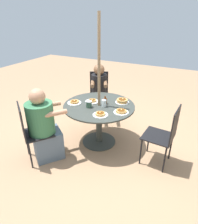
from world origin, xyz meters
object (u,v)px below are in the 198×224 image
object	(u,v)px
patio_chair_north	(165,133)
syrup_bottle	(105,101)
drinking_glass_a	(104,103)
coffee_cup	(89,104)
patio_chair_east	(99,91)
pancake_plate_a	(92,101)
pancake_plate_b	(100,114)
pancake_plate_c	(121,112)
pancake_plate_e	(122,101)
pancake_plate_d	(74,102)
patio_table	(99,113)
patio_chair_south	(31,130)
diner_south	(44,128)
diner_east	(99,94)

from	to	relation	value
patio_chair_north	syrup_bottle	world-z (taller)	patio_chair_north
drinking_glass_a	coffee_cup	bearing A→B (deg)	-58.38
patio_chair_north	patio_chair_east	bearing A→B (deg)	60.64
pancake_plate_a	pancake_plate_b	xyz separation A→B (m)	(0.38, 0.34, 0.00)
pancake_plate_c	pancake_plate_e	world-z (taller)	pancake_plate_e
pancake_plate_a	pancake_plate_d	world-z (taller)	pancake_plate_d
patio_table	pancake_plate_a	distance (m)	0.24
pancake_plate_d	syrup_bottle	size ratio (longest dim) A/B	1.67
drinking_glass_a	patio_chair_north	bearing A→B (deg)	86.32
patio_chair_south	pancake_plate_c	xyz separation A→B (m)	(-0.78, 1.08, 0.20)
syrup_bottle	drinking_glass_a	world-z (taller)	syrup_bottle
pancake_plate_c	pancake_plate_e	distance (m)	0.37
patio_chair_east	pancake_plate_c	size ratio (longest dim) A/B	4.15
coffee_cup	drinking_glass_a	distance (m)	0.24
patio_chair_east	coffee_cup	distance (m)	1.21
patio_chair_south	pancake_plate_c	bearing A→B (deg)	72.99
patio_chair_north	drinking_glass_a	size ratio (longest dim) A/B	8.00
patio_table	syrup_bottle	size ratio (longest dim) A/B	8.60
diner_south	pancake_plate_e	world-z (taller)	diner_south
patio_chair_east	drinking_glass_a	world-z (taller)	patio_chair_east
syrup_bottle	pancake_plate_d	bearing A→B (deg)	-66.15
patio_chair_north	diner_south	distance (m)	1.77
patio_chair_south	pancake_plate_a	world-z (taller)	patio_chair_south
patio_chair_north	pancake_plate_b	distance (m)	0.96
patio_table	pancake_plate_c	world-z (taller)	pancake_plate_c
patio_table	pancake_plate_b	xyz separation A→B (m)	(0.31, 0.18, 0.17)
pancake_plate_c	patio_table	bearing A→B (deg)	-102.46
patio_chair_north	pancake_plate_e	size ratio (longest dim) A/B	4.15
diner_east	patio_chair_south	xyz separation A→B (m)	(1.69, -0.24, -0.01)
syrup_bottle	patio_chair_south	bearing A→B (deg)	-37.20
patio_chair_north	coffee_cup	bearing A→B (deg)	97.25
patio_table	coffee_cup	world-z (taller)	coffee_cup
patio_chair_north	diner_east	distance (m)	1.76
coffee_cup	pancake_plate_b	bearing A→B (deg)	59.79
patio_chair_north	syrup_bottle	bearing A→B (deg)	84.84
patio_chair_south	pancake_plate_b	xyz separation A→B (m)	(-0.56, 0.84, 0.20)
patio_chair_south	syrup_bottle	world-z (taller)	patio_chair_south
patio_chair_south	pancake_plate_e	distance (m)	1.50
pancake_plate_b	patio_chair_east	bearing A→B (deg)	-152.26
diner_south	coffee_cup	size ratio (longest dim) A/B	10.91
patio_chair_north	pancake_plate_d	world-z (taller)	patio_chair_north
patio_table	syrup_bottle	distance (m)	0.23
pancake_plate_e	coffee_cup	world-z (taller)	coffee_cup
patio_chair_south	pancake_plate_d	bearing A→B (deg)	108.10
patio_table	diner_east	size ratio (longest dim) A/B	1.00
patio_chair_north	patio_chair_south	world-z (taller)	same
coffee_cup	patio_chair_south	bearing A→B (deg)	-37.34
diner_east	patio_chair_south	world-z (taller)	diner_east
pancake_plate_e	syrup_bottle	size ratio (longest dim) A/B	1.67
pancake_plate_b	drinking_glass_a	bearing A→B (deg)	-164.06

